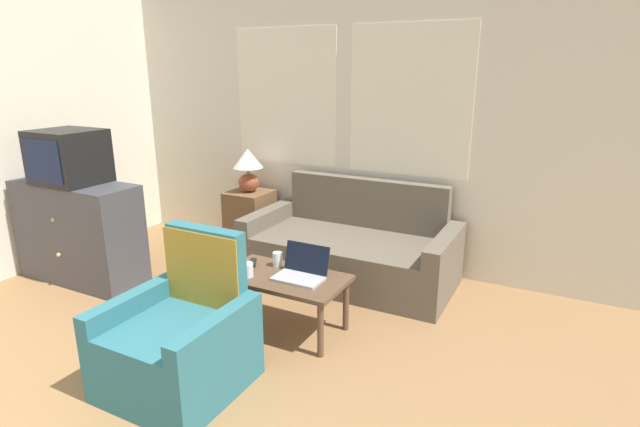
% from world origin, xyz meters
% --- Properties ---
extents(wall_back, '(6.03, 0.06, 2.60)m').
position_xyz_m(wall_back, '(-0.00, 4.19, 1.31)').
color(wall_back, silver).
rests_on(wall_back, ground_plane).
extents(couch, '(1.82, 0.89, 0.85)m').
position_xyz_m(couch, '(0.23, 3.73, 0.25)').
color(couch, '#665B4C').
rests_on(couch, ground_plane).
extents(armchair, '(0.74, 0.72, 0.91)m').
position_xyz_m(armchair, '(-0.03, 1.82, 0.27)').
color(armchair, '#2D6B75').
rests_on(armchair, ground_plane).
extents(tv_dresser, '(1.18, 0.46, 0.89)m').
position_xyz_m(tv_dresser, '(-1.87, 2.58, 0.45)').
color(tv_dresser, '#424247').
rests_on(tv_dresser, ground_plane).
extents(television, '(0.53, 0.48, 0.45)m').
position_xyz_m(television, '(-1.87, 2.58, 1.11)').
color(television, black).
rests_on(television, tv_dresser).
extents(side_table, '(0.40, 0.40, 0.63)m').
position_xyz_m(side_table, '(-0.98, 3.88, 0.31)').
color(side_table, brown).
rests_on(side_table, ground_plane).
extents(table_lamp, '(0.30, 0.30, 0.43)m').
position_xyz_m(table_lamp, '(-0.98, 3.88, 0.89)').
color(table_lamp, brown).
rests_on(table_lamp, side_table).
extents(coffee_table, '(0.89, 0.50, 0.42)m').
position_xyz_m(coffee_table, '(0.18, 2.65, 0.37)').
color(coffee_table, brown).
rests_on(coffee_table, ground_plane).
extents(laptop, '(0.34, 0.26, 0.22)m').
position_xyz_m(laptop, '(0.30, 2.68, 0.47)').
color(laptop, '#B7B7BC').
rests_on(laptop, coffee_table).
extents(cup_navy, '(0.09, 0.09, 0.10)m').
position_xyz_m(cup_navy, '(-0.05, 2.52, 0.47)').
color(cup_navy, white).
rests_on(cup_navy, coffee_table).
extents(cup_yellow, '(0.07, 0.07, 0.11)m').
position_xyz_m(cup_yellow, '(0.04, 2.78, 0.47)').
color(cup_yellow, white).
rests_on(cup_yellow, coffee_table).
extents(cup_white, '(0.07, 0.07, 0.08)m').
position_xyz_m(cup_white, '(-0.14, 2.57, 0.46)').
color(cup_white, teal).
rests_on(cup_white, coffee_table).
extents(tv_remote, '(0.11, 0.15, 0.02)m').
position_xyz_m(tv_remote, '(-0.14, 2.73, 0.43)').
color(tv_remote, black).
rests_on(tv_remote, coffee_table).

